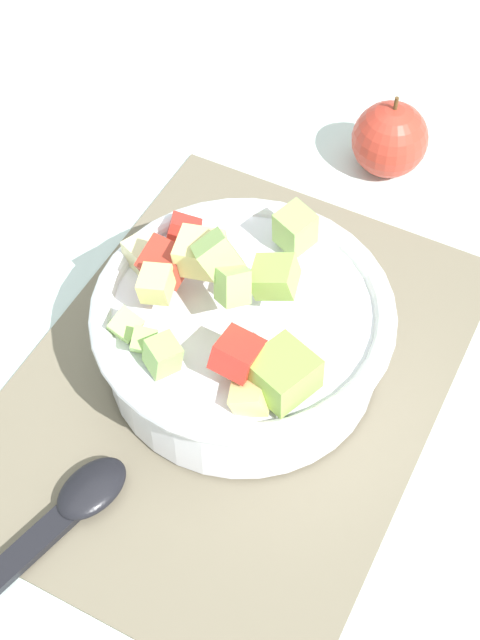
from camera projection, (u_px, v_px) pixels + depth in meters
ground_plane at (233, 379)px, 0.69m from camera, size 2.40×2.40×0.00m
placemat at (233, 377)px, 0.68m from camera, size 0.41×0.30×0.01m
salad_bowl at (239, 327)px, 0.66m from camera, size 0.22×0.22×0.14m
serving_spoon at (42, 535)px, 0.60m from camera, size 0.22×0.08×0.01m
whole_apple at (390, 139)px, 0.80m from camera, size 0.07×0.07×0.08m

